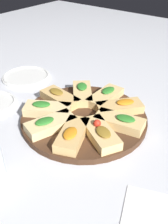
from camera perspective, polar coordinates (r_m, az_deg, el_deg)
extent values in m
plane|color=silver|center=(0.92, 0.00, -1.88)|extent=(3.00, 3.00, 0.00)
cylinder|color=#422819|center=(0.91, 0.00, -1.34)|extent=(0.43, 0.43, 0.02)
cube|color=#E5C689|center=(0.84, -7.26, -2.67)|extent=(0.17, 0.12, 0.03)
ellipsoid|color=#2D7A28|center=(0.83, -8.58, -1.97)|extent=(0.07, 0.06, 0.01)
cube|color=tan|center=(0.80, -2.52, -4.92)|extent=(0.17, 0.12, 0.03)
ellipsoid|color=orange|center=(0.77, -3.01, -4.62)|extent=(0.07, 0.06, 0.01)
cube|color=#DBB775|center=(0.80, 3.56, -4.69)|extent=(0.14, 0.17, 0.03)
ellipsoid|color=olive|center=(0.77, 4.25, -4.34)|extent=(0.06, 0.07, 0.01)
sphere|color=red|center=(0.80, 2.87, -2.47)|extent=(0.02, 0.02, 0.02)
cube|color=#DBB775|center=(0.86, 7.68, -2.14)|extent=(0.10, 0.17, 0.03)
ellipsoid|color=#2D7A28|center=(0.84, 9.05, -1.36)|extent=(0.05, 0.07, 0.01)
cube|color=tan|center=(0.93, 7.74, 0.96)|extent=(0.17, 0.15, 0.03)
ellipsoid|color=orange|center=(0.92, 9.00, 2.18)|extent=(0.07, 0.07, 0.01)
cube|color=#DBB775|center=(0.98, 4.57, 3.27)|extent=(0.16, 0.07, 0.03)
ellipsoid|color=#2D7A28|center=(0.99, 5.27, 4.76)|extent=(0.06, 0.04, 0.01)
cube|color=#DBB775|center=(1.00, -0.38, 4.05)|extent=(0.17, 0.16, 0.03)
ellipsoid|color=#2D7A28|center=(1.01, -0.44, 5.62)|extent=(0.07, 0.07, 0.01)
cube|color=tan|center=(0.98, -5.24, 2.99)|extent=(0.09, 0.17, 0.03)
ellipsoid|color=olive|center=(0.98, -6.04, 4.45)|extent=(0.05, 0.07, 0.01)
cube|color=#E5C689|center=(0.92, -7.95, 0.55)|extent=(0.14, 0.17, 0.03)
ellipsoid|color=#2D7A28|center=(0.91, -9.26, 1.71)|extent=(0.06, 0.07, 0.01)
cylinder|color=white|center=(1.23, -12.45, 7.41)|extent=(0.21, 0.21, 0.01)
torus|color=white|center=(1.22, -12.49, 7.71)|extent=(0.21, 0.21, 0.01)
cube|color=white|center=(0.66, 13.95, -20.76)|extent=(0.17, 0.16, 0.00)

